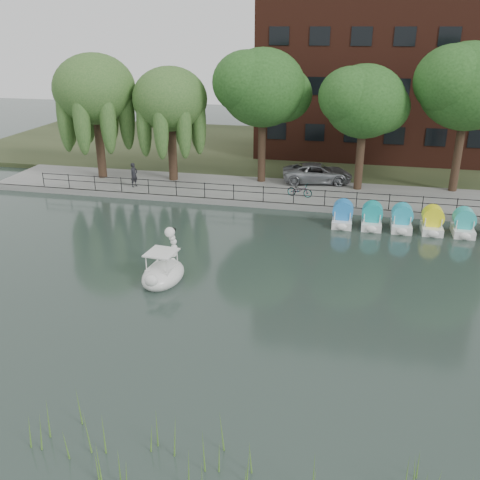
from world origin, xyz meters
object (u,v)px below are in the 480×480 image
(minivan, at_px, (318,172))
(swan_boat, at_px, (164,270))
(pedestrian, at_px, (134,173))
(bicycle, at_px, (300,189))

(minivan, height_order, swan_boat, swan_boat)
(minivan, bearing_deg, pedestrian, 96.55)
(minivan, distance_m, swan_boat, 18.02)
(pedestrian, bearing_deg, minivan, -52.41)
(bicycle, relative_size, pedestrian, 0.87)
(minivan, relative_size, pedestrian, 2.93)
(minivan, xyz_separation_m, pedestrian, (-12.66, -3.93, 0.18))
(bicycle, distance_m, swan_boat, 14.19)
(pedestrian, bearing_deg, bicycle, -68.77)
(bicycle, bearing_deg, swan_boat, 170.75)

